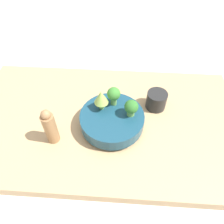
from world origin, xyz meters
name	(u,v)px	position (x,y,z in m)	size (l,w,h in m)	color
ground_plane	(104,125)	(0.00, 0.00, 0.00)	(6.00, 6.00, 0.00)	silver
table	(104,122)	(0.00, 0.00, 0.02)	(1.15, 0.66, 0.05)	tan
bowl	(112,120)	(0.04, -0.04, 0.09)	(0.25, 0.25, 0.07)	navy
broccoli_floret_right	(131,107)	(0.11, -0.03, 0.15)	(0.05, 0.05, 0.07)	#6BA34C
romanesco_piece_far	(101,97)	(-0.01, 0.00, 0.17)	(0.06, 0.06, 0.09)	#6BA34C
broccoli_floret_back	(114,95)	(0.04, 0.03, 0.16)	(0.05, 0.05, 0.08)	#609347
cup	(156,100)	(0.22, 0.09, 0.09)	(0.09, 0.09, 0.08)	black
pepper_mill	(50,127)	(-0.19, -0.12, 0.13)	(0.05, 0.05, 0.16)	#997047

